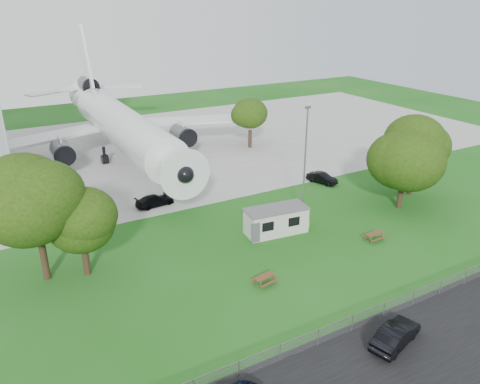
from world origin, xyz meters
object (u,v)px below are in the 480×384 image
picnic_west (264,284)px  car_centre_sedan (396,335)px  airliner (120,123)px  site_cabin (276,220)px  picnic_east (373,240)px

picnic_west → car_centre_sedan: size_ratio=0.40×
airliner → picnic_west: airliner is taller
site_cabin → car_centre_sedan: site_cabin is taller
site_cabin → picnic_west: bearing=-129.0°
car_centre_sedan → picnic_west: bearing=3.1°
airliner → site_cabin: bearing=-77.7°
picnic_east → car_centre_sedan: car_centre_sedan is taller
site_cabin → picnic_west: size_ratio=3.82×
airliner → site_cabin: airliner is taller
airliner → car_centre_sedan: airliner is taller
site_cabin → picnic_east: (7.30, -5.96, -1.31)m
picnic_east → car_centre_sedan: (-9.30, -11.55, 0.74)m
site_cabin → picnic_west: (-5.82, -7.18, -1.31)m
car_centre_sedan → site_cabin: bearing=-23.7°
airliner → picnic_west: (0.78, -37.46, -5.27)m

